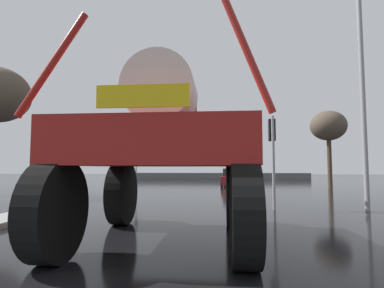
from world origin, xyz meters
TOP-DOWN VIEW (x-y plane):
  - ground_plane at (0.00, 18.00)m, footprint 120.00×120.00m
  - oversize_sprayer at (1.13, 6.95)m, footprint 4.33×5.32m
  - sedan_ahead at (3.22, 27.25)m, footprint 2.18×4.24m
  - traffic_signal_near_left at (-4.82, 12.32)m, footprint 0.24×0.54m
  - traffic_signal_near_right at (4.27, 12.33)m, footprint 0.24×0.54m
  - traffic_signal_far_left at (-5.56, 28.06)m, footprint 0.24×0.55m
  - streetlight_near_right at (7.71, 12.21)m, footprint 1.61×0.24m
  - bare_tree_right at (10.51, 25.01)m, footprint 2.72×2.72m
  - roadside_barrier at (0.00, 41.72)m, footprint 27.20×0.24m

SIDE VIEW (x-z plane):
  - ground_plane at x=0.00m, z-range 0.00..0.00m
  - roadside_barrier at x=0.00m, z-range 0.00..0.90m
  - sedan_ahead at x=3.22m, z-range -0.05..1.47m
  - oversize_sprayer at x=1.13m, z-range -0.25..4.14m
  - traffic_signal_near_right at x=4.27m, z-range 0.81..4.37m
  - traffic_signal_near_left at x=-4.82m, z-range 0.84..4.51m
  - traffic_signal_far_left at x=-5.56m, z-range 0.91..4.86m
  - streetlight_near_right at x=7.71m, z-range 0.42..8.75m
  - bare_tree_right at x=10.51m, z-range 1.77..7.77m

